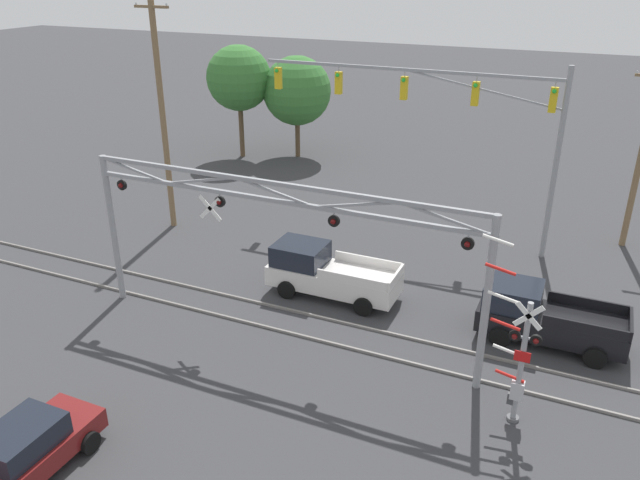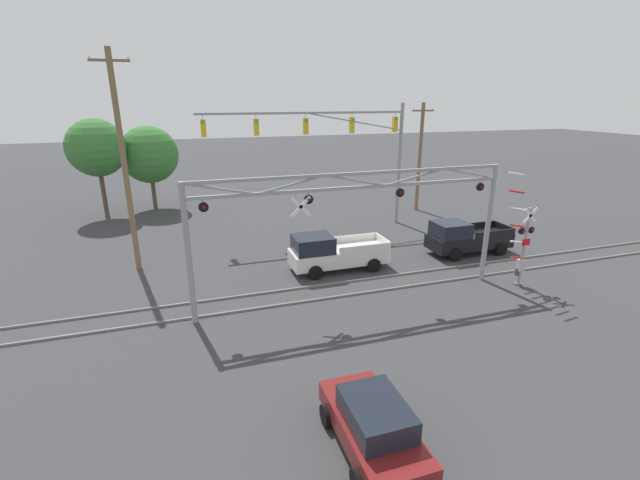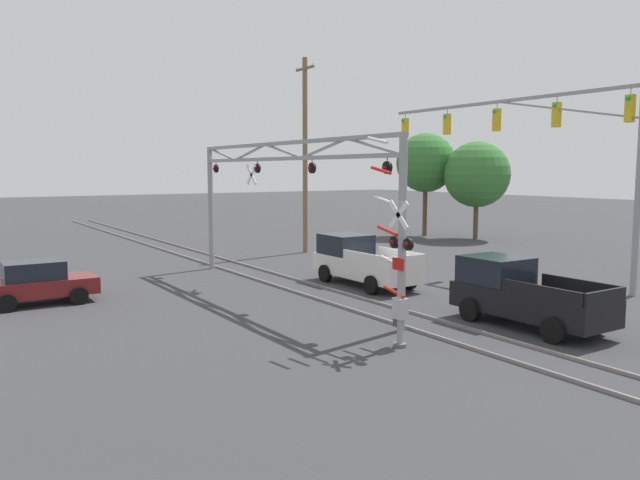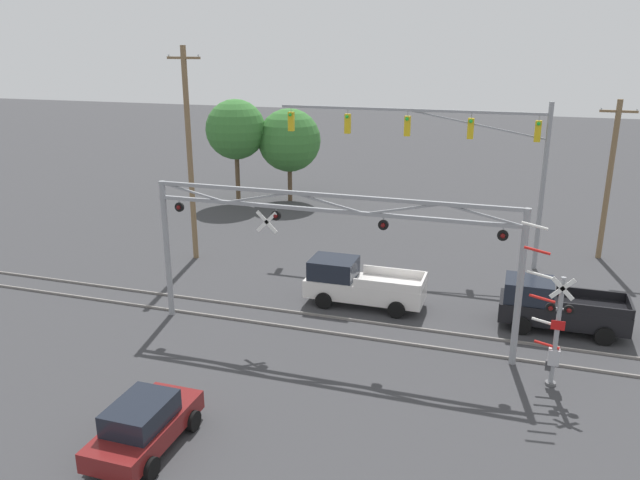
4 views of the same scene
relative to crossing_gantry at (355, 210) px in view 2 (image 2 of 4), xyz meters
name	(u,v)px [view 2 (image 2 of 4)]	position (x,y,z in m)	size (l,w,h in m)	color
rail_track_near	(351,295)	(0.02, 0.28, -4.12)	(80.00, 0.08, 0.10)	gray
rail_track_far	(340,283)	(0.02, 1.72, -4.12)	(80.00, 0.08, 0.10)	gray
crossing_gantry	(355,210)	(0.00, 0.00, 0.00)	(14.19, 0.28, 5.80)	gray
crossing_signal_mast	(522,247)	(8.17, -1.13, -2.17)	(1.90, 0.35, 5.65)	gray
traffic_signal_span	(347,139)	(3.77, 10.71, 1.91)	(13.82, 0.39, 8.41)	gray
pickup_truck_lead	(333,253)	(0.29, 3.54, -3.21)	(5.18, 2.12, 1.99)	silver
pickup_truck_following	(465,238)	(8.47, 3.53, -3.21)	(4.91, 2.12, 1.99)	black
sedan_waiting	(373,425)	(-2.85, -8.35, -3.40)	(1.95, 3.82, 1.54)	maroon
utility_pole_left	(124,163)	(-9.57, 6.91, 1.46)	(1.80, 0.28, 10.97)	brown
utility_pole_right	(420,156)	(11.11, 13.56, 0.16)	(1.80, 0.28, 8.38)	brown
background_tree_beyond_span	(149,155)	(-9.21, 20.45, 0.25)	(4.49, 4.49, 6.68)	brown
background_tree_far_left_verge	(96,148)	(-12.66, 18.92, 1.06)	(4.21, 4.21, 7.36)	brown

